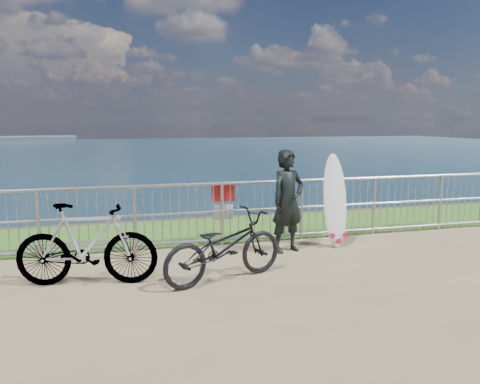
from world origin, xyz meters
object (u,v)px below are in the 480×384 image
object	(u,v)px
surfer	(288,201)
surfboard	(335,204)
bicycle_far	(87,244)
bicycle_near	(224,247)

from	to	relation	value
surfer	surfboard	world-z (taller)	surfer
surfboard	bicycle_far	size ratio (longest dim) A/B	0.88
surfer	bicycle_near	bearing A→B (deg)	-157.04
surfboard	bicycle_near	bearing A→B (deg)	-151.14
surfboard	bicycle_far	world-z (taller)	surfboard
surfer	bicycle_far	world-z (taller)	surfer
surfer	bicycle_near	world-z (taller)	surfer
surfer	bicycle_far	distance (m)	3.28
surfer	surfboard	distance (m)	0.94
surfer	bicycle_far	size ratio (longest dim) A/B	0.92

